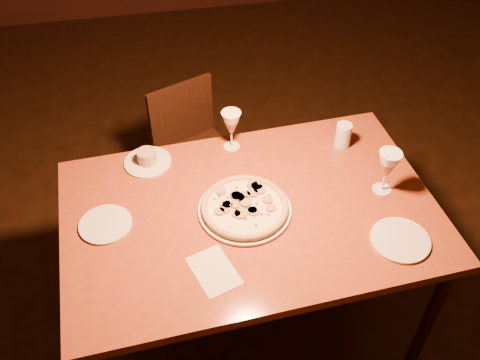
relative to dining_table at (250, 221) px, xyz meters
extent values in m
plane|color=black|center=(0.07, -0.20, -0.71)|extent=(7.00, 7.00, 0.00)
cube|color=brown|center=(0.00, 0.00, 0.05)|extent=(1.50, 1.01, 0.04)
cylinder|color=black|center=(-0.68, 0.37, -0.34)|extent=(0.05, 0.05, 0.73)
cylinder|color=black|center=(0.68, -0.37, -0.34)|extent=(0.05, 0.05, 0.73)
cylinder|color=black|center=(0.64, 0.44, -0.34)|extent=(0.05, 0.05, 0.73)
cube|color=black|center=(-0.11, 0.77, -0.31)|extent=(0.48, 0.48, 0.04)
cube|color=black|center=(-0.17, 0.93, -0.12)|extent=(0.35, 0.16, 0.35)
cylinder|color=black|center=(-0.19, 0.57, -0.52)|extent=(0.03, 0.03, 0.38)
cylinder|color=black|center=(-0.31, 0.85, -0.52)|extent=(0.03, 0.03, 0.38)
cylinder|color=black|center=(0.08, 0.69, -0.52)|extent=(0.03, 0.03, 0.38)
cylinder|color=black|center=(-0.03, 0.96, -0.52)|extent=(0.03, 0.03, 0.38)
cylinder|color=silver|center=(-0.02, 0.00, 0.08)|extent=(0.36, 0.36, 0.01)
cylinder|color=#F6E8A9|center=(-0.02, 0.00, 0.09)|extent=(0.33, 0.33, 0.01)
torus|color=tan|center=(-0.02, 0.00, 0.09)|extent=(0.34, 0.34, 0.03)
cylinder|color=silver|center=(-0.37, 0.35, 0.07)|extent=(0.20, 0.20, 0.01)
cylinder|color=tan|center=(-0.37, 0.35, 0.11)|extent=(0.08, 0.08, 0.05)
cylinder|color=silver|center=(0.48, 0.30, 0.13)|extent=(0.07, 0.07, 0.11)
cylinder|color=silver|center=(-0.56, 0.03, 0.07)|extent=(0.20, 0.20, 0.01)
cylinder|color=silver|center=(0.51, -0.26, 0.07)|extent=(0.22, 0.22, 0.01)
cube|color=beige|center=(-0.19, -0.26, 0.07)|extent=(0.19, 0.23, 0.00)
camera|label=1|loc=(-0.32, -1.38, 1.60)|focal=40.00mm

